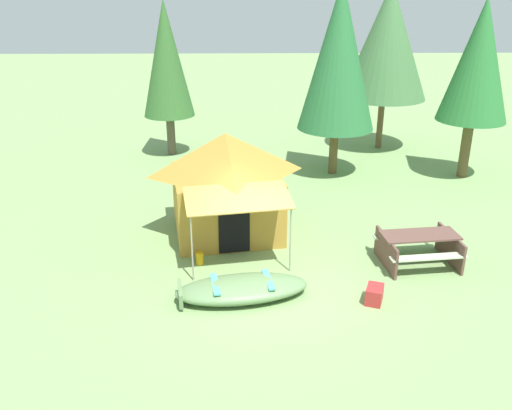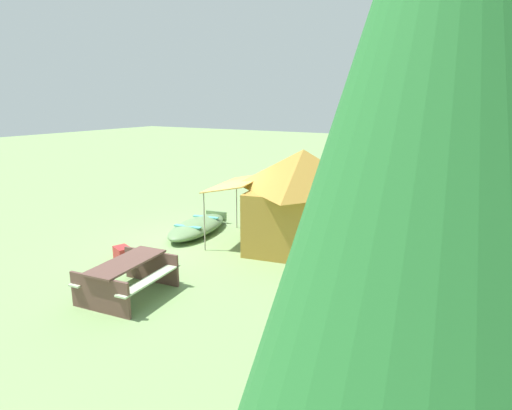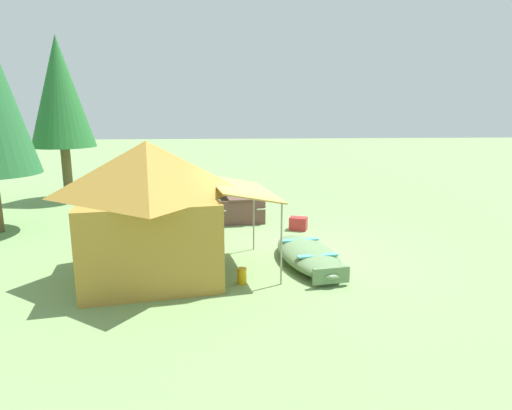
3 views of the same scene
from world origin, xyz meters
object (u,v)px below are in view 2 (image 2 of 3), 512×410
canvas_cabin_tent (302,198)px  cooler_box (123,254)px  beached_rowboat (197,226)px  picnic_table (127,274)px  fuel_can (256,227)px  pine_tree_back_left (441,126)px

canvas_cabin_tent → cooler_box: size_ratio=8.99×
beached_rowboat → picnic_table: (4.15, 1.41, 0.26)m
cooler_box → fuel_can: (-3.76, 1.71, -0.02)m
beached_rowboat → picnic_table: bearing=18.8°
cooler_box → pine_tree_back_left: bearing=58.8°
beached_rowboat → canvas_cabin_tent: size_ratio=0.70×
beached_rowboat → cooler_box: beached_rowboat is taller
beached_rowboat → pine_tree_back_left: 11.23m
beached_rowboat → fuel_can: size_ratio=9.54×
pine_tree_back_left → canvas_cabin_tent: bearing=-151.4°
fuel_can → cooler_box: bearing=-24.4°
picnic_table → canvas_cabin_tent: bearing=157.9°
pine_tree_back_left → cooler_box: bearing=-121.2°
canvas_cabin_tent → fuel_can: (-0.59, -1.78, -1.25)m
beached_rowboat → canvas_cabin_tent: canvas_cabin_tent is taller
picnic_table → cooler_box: picnic_table is taller
pine_tree_back_left → fuel_can: bearing=-144.4°
picnic_table → fuel_can: bearing=179.3°
canvas_cabin_tent → cooler_box: canvas_cabin_tent is taller
cooler_box → canvas_cabin_tent: bearing=132.2°
canvas_cabin_tent → fuel_can: canvas_cabin_tent is taller
canvas_cabin_tent → cooler_box: (3.16, -3.49, -1.22)m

